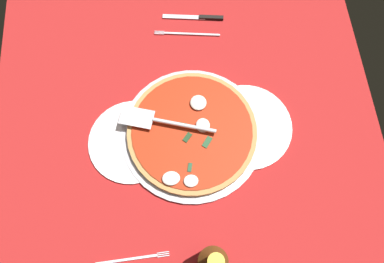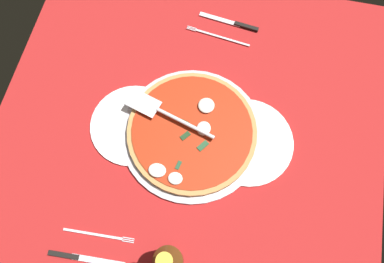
% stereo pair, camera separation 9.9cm
% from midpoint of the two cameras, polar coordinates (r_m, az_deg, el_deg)
% --- Properties ---
extents(ground_plane, '(1.08, 1.08, 0.01)m').
position_cam_midpoint_polar(ground_plane, '(1.02, -3.59, -0.49)').
color(ground_plane, '#A71E1D').
extents(checker_pattern, '(1.08, 1.08, 0.00)m').
position_cam_midpoint_polar(checker_pattern, '(1.02, -3.61, -0.40)').
color(checker_pattern, silver).
rests_on(checker_pattern, ground_plane).
extents(pizza_pan, '(0.39, 0.39, 0.01)m').
position_cam_midpoint_polar(pizza_pan, '(1.01, -2.79, -0.71)').
color(pizza_pan, '#B7B6BF').
rests_on(pizza_pan, ground_plane).
extents(dinner_plate_left, '(0.24, 0.24, 0.01)m').
position_cam_midpoint_polar(dinner_plate_left, '(1.02, -12.08, -1.91)').
color(dinner_plate_left, white).
rests_on(dinner_plate_left, ground_plane).
extents(dinner_plate_right, '(0.25, 0.25, 0.01)m').
position_cam_midpoint_polar(dinner_plate_right, '(1.02, 5.82, 0.50)').
color(dinner_plate_right, white).
rests_on(dinner_plate_right, ground_plane).
extents(pizza, '(0.35, 0.35, 0.03)m').
position_cam_midpoint_polar(pizza, '(0.99, -2.84, -0.42)').
color(pizza, '#BE884A').
rests_on(pizza, pizza_pan).
extents(pizza_server, '(0.26, 0.10, 0.01)m').
position_cam_midpoint_polar(pizza_server, '(0.98, -7.52, 1.11)').
color(pizza_server, silver).
rests_on(pizza_server, pizza).
extents(place_setting_far, '(0.22, 0.16, 0.01)m').
position_cam_midpoint_polar(place_setting_far, '(1.18, -2.33, 15.93)').
color(place_setting_far, white).
rests_on(place_setting_far, ground_plane).
extents(beer_bottle, '(0.07, 0.07, 0.22)m').
position_cam_midpoint_polar(beer_bottle, '(0.87, -0.23, -20.23)').
color(beer_bottle, '#583112').
rests_on(beer_bottle, ground_plane).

